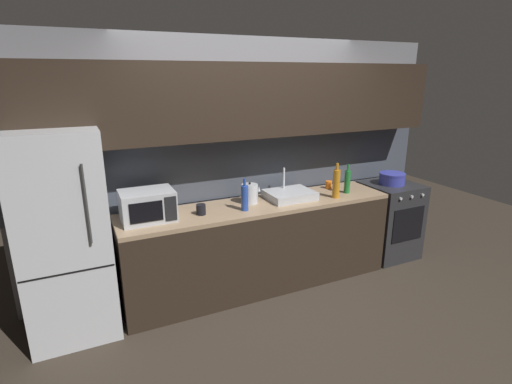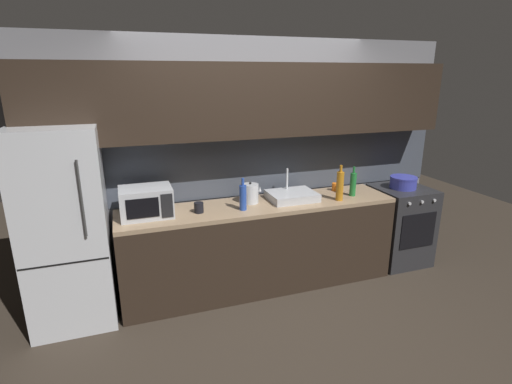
{
  "view_description": "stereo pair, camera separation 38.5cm",
  "coord_description": "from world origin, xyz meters",
  "px_view_note": "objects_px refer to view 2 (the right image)",
  "views": [
    {
      "loc": [
        -1.62,
        -2.44,
        2.15
      ],
      "look_at": [
        -0.05,
        0.9,
        1.03
      ],
      "focal_mm": 27.51,
      "sensor_mm": 36.0,
      "label": 1
    },
    {
      "loc": [
        -1.26,
        -2.59,
        2.15
      ],
      "look_at": [
        -0.05,
        0.9,
        1.03
      ],
      "focal_mm": 27.51,
      "sensor_mm": 36.0,
      "label": 2
    }
  ],
  "objects_px": {
    "kettle": "(250,193)",
    "mug_orange": "(335,187)",
    "wine_bottle_amber": "(340,186)",
    "oven_range": "(399,225)",
    "cooking_pot": "(403,182)",
    "wine_bottle_blue": "(243,197)",
    "microwave": "(146,202)",
    "mug_dark": "(199,208)",
    "refrigerator": "(66,228)",
    "wine_bottle_green": "(353,184)"
  },
  "relations": [
    {
      "from": "kettle",
      "to": "mug_orange",
      "type": "distance_m",
      "value": 1.03
    },
    {
      "from": "kettle",
      "to": "wine_bottle_amber",
      "type": "distance_m",
      "value": 0.92
    },
    {
      "from": "oven_range",
      "to": "wine_bottle_amber",
      "type": "xyz_separation_m",
      "value": [
        -0.93,
        -0.15,
        0.6
      ]
    },
    {
      "from": "wine_bottle_amber",
      "to": "cooking_pot",
      "type": "bearing_deg",
      "value": 9.24
    },
    {
      "from": "cooking_pot",
      "to": "mug_orange",
      "type": "bearing_deg",
      "value": 167.77
    },
    {
      "from": "kettle",
      "to": "wine_bottle_blue",
      "type": "distance_m",
      "value": 0.23
    },
    {
      "from": "microwave",
      "to": "wine_bottle_amber",
      "type": "bearing_deg",
      "value": -5.02
    },
    {
      "from": "mug_dark",
      "to": "mug_orange",
      "type": "height_order",
      "value": "mug_dark"
    },
    {
      "from": "kettle",
      "to": "mug_orange",
      "type": "height_order",
      "value": "kettle"
    },
    {
      "from": "oven_range",
      "to": "mug_orange",
      "type": "xyz_separation_m",
      "value": [
        -0.79,
        0.17,
        0.49
      ]
    },
    {
      "from": "kettle",
      "to": "wine_bottle_amber",
      "type": "xyz_separation_m",
      "value": [
        0.89,
        -0.22,
        0.06
      ]
    },
    {
      "from": "kettle",
      "to": "wine_bottle_blue",
      "type": "relative_size",
      "value": 0.7
    },
    {
      "from": "kettle",
      "to": "mug_dark",
      "type": "distance_m",
      "value": 0.56
    },
    {
      "from": "oven_range",
      "to": "wine_bottle_blue",
      "type": "height_order",
      "value": "wine_bottle_blue"
    },
    {
      "from": "mug_orange",
      "to": "mug_dark",
      "type": "bearing_deg",
      "value": -172.24
    },
    {
      "from": "refrigerator",
      "to": "wine_bottle_blue",
      "type": "distance_m",
      "value": 1.57
    },
    {
      "from": "oven_range",
      "to": "wine_bottle_green",
      "type": "xyz_separation_m",
      "value": [
        -0.71,
        -0.06,
        0.58
      ]
    },
    {
      "from": "refrigerator",
      "to": "mug_orange",
      "type": "relative_size",
      "value": 20.54
    },
    {
      "from": "wine_bottle_blue",
      "to": "mug_dark",
      "type": "distance_m",
      "value": 0.42
    },
    {
      "from": "wine_bottle_amber",
      "to": "cooking_pot",
      "type": "relative_size",
      "value": 1.24
    },
    {
      "from": "wine_bottle_amber",
      "to": "refrigerator",
      "type": "bearing_deg",
      "value": 176.71
    },
    {
      "from": "wine_bottle_amber",
      "to": "mug_dark",
      "type": "xyz_separation_m",
      "value": [
        -1.43,
        0.1,
        -0.11
      ]
    },
    {
      "from": "kettle",
      "to": "wine_bottle_blue",
      "type": "height_order",
      "value": "wine_bottle_blue"
    },
    {
      "from": "wine_bottle_green",
      "to": "mug_dark",
      "type": "bearing_deg",
      "value": 179.55
    },
    {
      "from": "wine_bottle_blue",
      "to": "mug_dark",
      "type": "bearing_deg",
      "value": 171.26
    },
    {
      "from": "cooking_pot",
      "to": "refrigerator",
      "type": "bearing_deg",
      "value": -180.0
    },
    {
      "from": "kettle",
      "to": "refrigerator",
      "type": "bearing_deg",
      "value": -177.48
    },
    {
      "from": "kettle",
      "to": "wine_bottle_amber",
      "type": "height_order",
      "value": "wine_bottle_amber"
    },
    {
      "from": "refrigerator",
      "to": "mug_orange",
      "type": "xyz_separation_m",
      "value": [
        2.72,
        0.17,
        0.07
      ]
    },
    {
      "from": "mug_dark",
      "to": "microwave",
      "type": "bearing_deg",
      "value": 172.15
    },
    {
      "from": "oven_range",
      "to": "mug_dark",
      "type": "relative_size",
      "value": 9.17
    },
    {
      "from": "wine_bottle_blue",
      "to": "mug_dark",
      "type": "relative_size",
      "value": 3.18
    },
    {
      "from": "microwave",
      "to": "cooking_pot",
      "type": "relative_size",
      "value": 1.55
    },
    {
      "from": "wine_bottle_blue",
      "to": "wine_bottle_amber",
      "type": "relative_size",
      "value": 0.85
    },
    {
      "from": "refrigerator",
      "to": "wine_bottle_green",
      "type": "xyz_separation_m",
      "value": [
        2.79,
        -0.06,
        0.15
      ]
    },
    {
      "from": "wine_bottle_blue",
      "to": "cooking_pot",
      "type": "relative_size",
      "value": 1.05
    },
    {
      "from": "mug_orange",
      "to": "oven_range",
      "type": "bearing_deg",
      "value": -12.14
    },
    {
      "from": "microwave",
      "to": "wine_bottle_amber",
      "type": "distance_m",
      "value": 1.91
    },
    {
      "from": "wine_bottle_blue",
      "to": "mug_dark",
      "type": "height_order",
      "value": "wine_bottle_blue"
    },
    {
      "from": "refrigerator",
      "to": "wine_bottle_green",
      "type": "distance_m",
      "value": 2.8
    },
    {
      "from": "wine_bottle_amber",
      "to": "mug_orange",
      "type": "height_order",
      "value": "wine_bottle_amber"
    },
    {
      "from": "oven_range",
      "to": "wine_bottle_green",
      "type": "distance_m",
      "value": 0.92
    },
    {
      "from": "wine_bottle_green",
      "to": "oven_range",
      "type": "bearing_deg",
      "value": 4.6
    },
    {
      "from": "oven_range",
      "to": "wine_bottle_amber",
      "type": "distance_m",
      "value": 1.12
    },
    {
      "from": "microwave",
      "to": "mug_dark",
      "type": "height_order",
      "value": "microwave"
    },
    {
      "from": "microwave",
      "to": "wine_bottle_green",
      "type": "relative_size",
      "value": 1.45
    },
    {
      "from": "oven_range",
      "to": "microwave",
      "type": "bearing_deg",
      "value": 179.6
    },
    {
      "from": "mug_dark",
      "to": "mug_orange",
      "type": "bearing_deg",
      "value": 7.76
    },
    {
      "from": "refrigerator",
      "to": "wine_bottle_blue",
      "type": "relative_size",
      "value": 5.61
    },
    {
      "from": "microwave",
      "to": "mug_orange",
      "type": "xyz_separation_m",
      "value": [
        2.04,
        0.15,
        -0.09
      ]
    }
  ]
}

